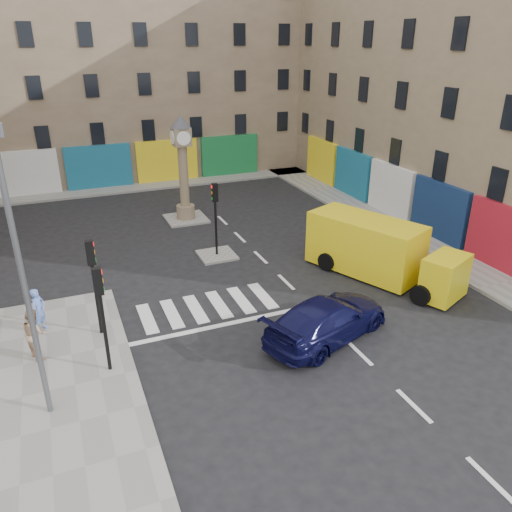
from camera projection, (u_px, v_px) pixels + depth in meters
ground at (330, 325)px, 19.37m from camera, size 120.00×120.00×0.00m
sidewalk_left at (21, 438)px, 13.82m from camera, size 7.00×16.00×0.15m
sidewalk_right at (371, 216)px, 30.82m from camera, size 2.60×30.00×0.15m
sidewalk_far at (131, 187)px, 36.73m from camera, size 32.00×2.40×0.15m
island_near at (217, 255)px, 25.42m from camera, size 1.80×1.80×0.12m
island_far at (186, 219)px, 30.49m from camera, size 2.40×2.40×0.12m
building_right at (473, 78)px, 29.81m from camera, size 10.00×30.00×16.00m
building_far at (107, 62)px, 38.23m from camera, size 32.00×10.00×17.00m
traffic_light_left_near at (101, 304)px, 15.59m from camera, size 0.28×0.22×3.70m
traffic_light_left_far at (93, 273)px, 17.62m from camera, size 0.28×0.22×3.70m
traffic_light_island at (215, 208)px, 24.39m from camera, size 0.28×0.22×3.70m
lamp_post at (21, 268)px, 12.87m from camera, size 0.50×0.25×8.30m
clock_pillar at (183, 162)px, 29.08m from camera, size 1.20×1.20×6.10m
navy_sedan at (327, 319)px, 18.29m from camera, size 5.81×3.95×1.56m
yellow_van at (378, 250)px, 22.82m from camera, size 4.85×7.50×2.64m
pedestrian_blue at (39, 310)px, 18.45m from camera, size 0.68×0.75×1.71m
pedestrian_tan at (35, 333)px, 16.91m from camera, size 0.97×1.08×1.82m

